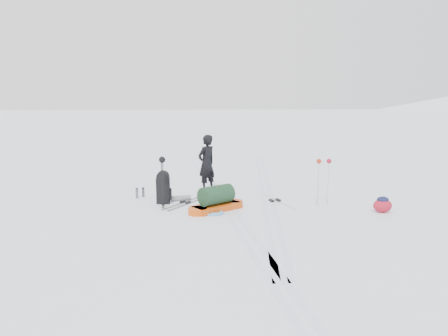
{
  "coord_description": "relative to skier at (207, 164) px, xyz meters",
  "views": [
    {
      "loc": [
        -1.01,
        -10.97,
        2.73
      ],
      "look_at": [
        -0.04,
        0.17,
        0.95
      ],
      "focal_mm": 35.0,
      "sensor_mm": 36.0,
      "label": 1
    }
  ],
  "objects": [
    {
      "name": "ground",
      "position": [
        0.42,
        -1.67,
        -0.85
      ],
      "size": [
        200.0,
        200.0,
        0.0
      ],
      "primitive_type": "plane",
      "color": "white",
      "rests_on": "ground"
    },
    {
      "name": "ski_tracks",
      "position": [
        1.03,
        -0.79,
        -0.84
      ],
      "size": [
        3.38,
        17.97,
        0.01
      ],
      "color": "silver",
      "rests_on": "ground"
    },
    {
      "name": "skier",
      "position": [
        0.0,
        0.0,
        0.0
      ],
      "size": [
        0.73,
        0.72,
        1.7
      ],
      "primitive_type": "imported",
      "rotation": [
        0.0,
        0.0,
        3.87
      ],
      "color": "black",
      "rests_on": "ground"
    },
    {
      "name": "pulk_sled",
      "position": [
        0.13,
        -2.18,
        -0.61
      ],
      "size": [
        1.59,
        1.33,
        0.62
      ],
      "rotation": [
        0.0,
        0.0,
        0.63
      ],
      "color": "#C0440B",
      "rests_on": "ground"
    },
    {
      "name": "expedition_rucksack",
      "position": [
        -1.15,
        -1.29,
        -0.45
      ],
      "size": [
        0.91,
        0.52,
        0.87
      ],
      "rotation": [
        0.0,
        0.0,
        -0.07
      ],
      "color": "black",
      "rests_on": "ground"
    },
    {
      "name": "ski_poles_black",
      "position": [
        -1.19,
        -1.86,
        0.23
      ],
      "size": [
        0.16,
        0.17,
        1.32
      ],
      "rotation": [
        0.0,
        0.0,
        -0.13
      ],
      "color": "black",
      "rests_on": "ground"
    },
    {
      "name": "ski_poles_silver",
      "position": [
        2.9,
        -1.93,
        0.17
      ],
      "size": [
        0.39,
        0.14,
        1.22
      ],
      "rotation": [
        0.0,
        0.0,
        0.21
      ],
      "color": "#ADAEB4",
      "rests_on": "ground"
    },
    {
      "name": "touring_skis_grey",
      "position": [
        -0.63,
        -1.39,
        -0.83
      ],
      "size": [
        1.2,
        1.59,
        0.06
      ],
      "rotation": [
        0.0,
        0.0,
        0.97
      ],
      "color": "gray",
      "rests_on": "ground"
    },
    {
      "name": "touring_skis_white",
      "position": [
        1.75,
        -1.42,
        -0.83
      ],
      "size": [
        0.78,
        1.99,
        0.07
      ],
      "rotation": [
        0.0,
        0.0,
        -1.31
      ],
      "color": "white",
      "rests_on": "ground"
    },
    {
      "name": "rope_coil",
      "position": [
        0.05,
        -2.47,
        -0.82
      ],
      "size": [
        0.55,
        0.55,
        0.06
      ],
      "rotation": [
        0.0,
        0.0,
        -0.13
      ],
      "color": "#549CCC",
      "rests_on": "ground"
    },
    {
      "name": "small_daypack",
      "position": [
        4.14,
        -2.7,
        -0.66
      ],
      "size": [
        0.57,
        0.55,
        0.39
      ],
      "rotation": [
        0.0,
        0.0,
        -0.66
      ],
      "color": "maroon",
      "rests_on": "ground"
    },
    {
      "name": "thermos_pair",
      "position": [
        -1.89,
        -0.59,
        -0.71
      ],
      "size": [
        0.23,
        0.23,
        0.29
      ],
      "rotation": [
        0.0,
        0.0,
        -0.0
      ],
      "color": "slate",
      "rests_on": "ground"
    },
    {
      "name": "stuff_sack",
      "position": [
        0.15,
        -0.6,
        -0.72
      ],
      "size": [
        0.43,
        0.34,
        0.25
      ],
      "rotation": [
        0.0,
        0.0,
        0.1
      ],
      "color": "black",
      "rests_on": "ground"
    }
  ]
}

